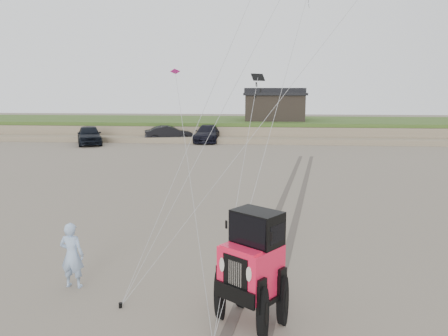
{
  "coord_description": "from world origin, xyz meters",
  "views": [
    {
      "loc": [
        0.95,
        -9.62,
        4.87
      ],
      "look_at": [
        -0.22,
        3.0,
        2.6
      ],
      "focal_mm": 35.0,
      "sensor_mm": 36.0,
      "label": 1
    }
  ],
  "objects": [
    {
      "name": "stake_main",
      "position": [
        -2.24,
        -0.69,
        0.06
      ],
      "size": [
        0.08,
        0.08,
        0.12
      ],
      "primitive_type": "cylinder",
      "color": "black",
      "rests_on": "ground"
    },
    {
      "name": "truck_a",
      "position": [
        -14.8,
        28.41,
        0.86
      ],
      "size": [
        3.93,
        5.44,
        1.72
      ],
      "primitive_type": "imported",
      "rotation": [
        0.0,
        0.0,
        0.42
      ],
      "color": "black",
      "rests_on": "ground"
    },
    {
      "name": "truck_c",
      "position": [
        -4.38,
        31.4,
        0.79
      ],
      "size": [
        2.31,
        5.5,
        1.59
      ],
      "primitive_type": "imported",
      "rotation": [
        0.0,
        0.0,
        -0.02
      ],
      "color": "black",
      "rests_on": "ground"
    },
    {
      "name": "ground",
      "position": [
        0.0,
        0.0,
        0.0
      ],
      "size": [
        160.0,
        160.0,
        0.0
      ],
      "primitive_type": "plane",
      "color": "#6B6054",
      "rests_on": "ground"
    },
    {
      "name": "man",
      "position": [
        -3.76,
        0.26,
        0.83
      ],
      "size": [
        0.63,
        0.43,
        1.67
      ],
      "primitive_type": "imported",
      "rotation": [
        0.0,
        0.0,
        3.08
      ],
      "color": "#869FCF",
      "rests_on": "ground"
    },
    {
      "name": "tire_tracks",
      "position": [
        2.0,
        8.0,
        0.0
      ],
      "size": [
        5.22,
        29.74,
        0.01
      ],
      "color": "#4C443D",
      "rests_on": "ground"
    },
    {
      "name": "jeep",
      "position": [
        0.72,
        -1.04,
        0.97
      ],
      "size": [
        4.88,
        5.49,
        1.93
      ],
      "primitive_type": null,
      "rotation": [
        0.0,
        0.0,
        -0.64
      ],
      "color": "#FF1A42",
      "rests_on": "ground"
    },
    {
      "name": "cabin",
      "position": [
        2.0,
        37.0,
        3.24
      ],
      "size": [
        6.4,
        5.4,
        3.35
      ],
      "color": "black",
      "rests_on": "dune_ridge"
    },
    {
      "name": "truck_b",
      "position": [
        -8.09,
        31.2,
        0.75
      ],
      "size": [
        4.84,
        2.81,
        1.51
      ],
      "primitive_type": "imported",
      "rotation": [
        0.0,
        0.0,
        1.85
      ],
      "color": "black",
      "rests_on": "ground"
    },
    {
      "name": "dune_ridge",
      "position": [
        0.0,
        37.5,
        0.82
      ],
      "size": [
        160.0,
        14.25,
        1.73
      ],
      "color": "#7A6B54",
      "rests_on": "ground"
    }
  ]
}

